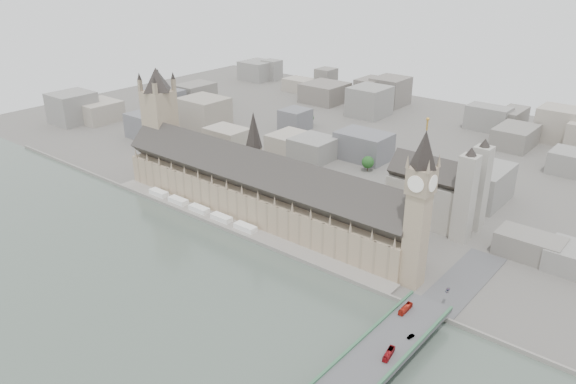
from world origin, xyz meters
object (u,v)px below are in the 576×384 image
Objects in this scene: palace_of_westminster at (259,189)px; westminster_bridge at (361,377)px; car_approach at (447,290)px; red_bus_south at (389,354)px; victoria_tower at (160,119)px; car_silver at (411,336)px; red_bus_north at (405,309)px; elizabeth_tower at (420,199)px; westminster_abbey at (437,193)px.

palace_of_westminster reaches higher than westminster_bridge.
red_bus_south is at bearing -99.39° from car_approach.
victoria_tower reaches higher than westminster_bridge.
car_silver reaches higher than westminster_bridge.
red_bus_north reaches higher than car_silver.
victoria_tower is at bearing 158.22° from westminster_bridge.
car_approach is (27.02, -8.47, -47.19)m from elizabeth_tower.
victoria_tower is 0.31× the size of westminster_bridge.
westminster_bridge is 72.47× the size of car_silver.
elizabeth_tower is at bearing -3.96° from victoria_tower.
westminster_abbey is 176.59m from red_bus_south.
victoria_tower reaches higher than red_bus_north.
westminster_abbey is (-27.08, 87.00, -33.01)m from elizabeth_tower.
victoria_tower is 22.26× the size of car_approach.
car_approach is at bearing 81.66° from red_bus_south.
elizabeth_tower is 82.30m from car_silver.
car_silver is (6.78, 35.44, 5.86)m from westminster_bridge.
red_bus_south is at bearing -28.67° from palace_of_westminster.
victoria_tower is 304.30m from car_silver.
palace_of_westminster is 164.78m from red_bus_north.
red_bus_north is at bearing -117.19° from car_approach.
red_bus_north is 2.66× the size of car_approach.
westminster_abbey is at bearing 98.49° from red_bus_south.
car_approach is (165.02, -20.17, -11.80)m from palace_of_westminster.
elizabeth_tower is at bearing 104.11° from westminster_bridge.
westminster_abbey reaches higher than car_approach.
victoria_tower is 22.30× the size of car_silver.
car_silver is at bearing -68.53° from westminster_abbey.
palace_of_westminster is 59.09× the size of car_silver.
red_bus_south is 2.56× the size of car_silver.
palace_of_westminster is at bearing 141.13° from red_bus_south.
westminster_bridge is (162.00, -107.20, -17.58)m from palace_of_westminster.
red_bus_north is at bearing -12.10° from victoria_tower.
car_approach is at bearing -6.97° from palace_of_westminster.
palace_of_westminster is at bearing 146.51° from westminster_bridge.
red_bus_south is at bearing 71.21° from westminster_bridge.
elizabeth_tower is 64.52m from red_bus_north.
victoria_tower reaches higher than car_approach.
victoria_tower is 8.71× the size of red_bus_south.
car_silver is (13.19, -18.57, -0.93)m from red_bus_north.
westminster_abbey is 158.66m from car_silver.
westminster_abbey is at bearing 34.17° from palace_of_westminster.
car_approach is at bearing -17.40° from elizabeth_tower.
red_bus_north is at bearing -18.87° from palace_of_westminster.
car_approach is (3.02, 87.03, 5.78)m from westminster_bridge.
palace_of_westminster is at bearing 175.15° from elizabeth_tower.
red_bus_north is (155.59, -53.19, -10.79)m from palace_of_westminster.
victoria_tower reaches higher than red_bus_south.
palace_of_westminster is 191.04m from red_bus_south.
car_approach is (9.44, 33.03, -1.02)m from red_bus_north.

